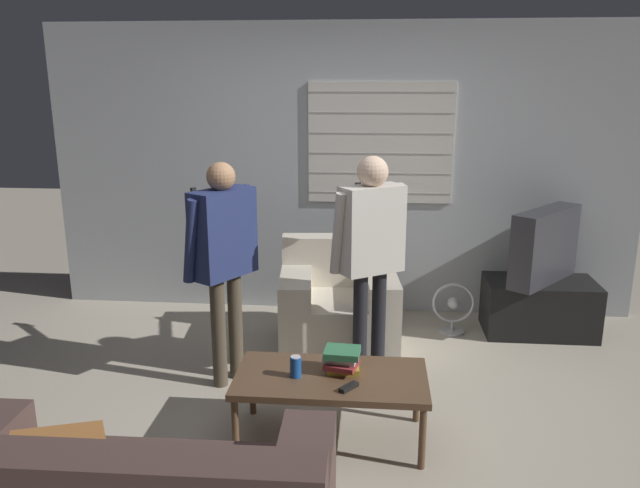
{
  "coord_description": "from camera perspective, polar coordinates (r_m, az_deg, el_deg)",
  "views": [
    {
      "loc": [
        0.31,
        -3.47,
        2.08
      ],
      "look_at": [
        -0.05,
        0.56,
        1.0
      ],
      "focal_mm": 35.0,
      "sensor_mm": 36.0,
      "label": 1
    }
  ],
  "objects": [
    {
      "name": "wall_back",
      "position": [
        5.56,
        2.03,
        6.69
      ],
      "size": [
        5.2,
        0.08,
        2.55
      ],
      "color": "#ADB2B7",
      "rests_on": "ground_plane"
    },
    {
      "name": "tv_stand",
      "position": [
        5.55,
        19.39,
        -5.44
      ],
      "size": [
        0.89,
        0.5,
        0.46
      ],
      "color": "black",
      "rests_on": "ground_plane"
    },
    {
      "name": "spare_remote",
      "position": [
        3.54,
        2.66,
        -12.93
      ],
      "size": [
        0.11,
        0.13,
        0.02
      ],
      "rotation": [
        0.0,
        0.0,
        -0.65
      ],
      "color": "black",
      "rests_on": "coffee_table"
    },
    {
      "name": "book_stack",
      "position": [
        3.7,
        2.02,
        -10.55
      ],
      "size": [
        0.22,
        0.21,
        0.14
      ],
      "color": "gold",
      "rests_on": "coffee_table"
    },
    {
      "name": "ground_plane",
      "position": [
        4.05,
        0.05,
        -15.92
      ],
      "size": [
        16.0,
        16.0,
        0.0
      ],
      "primitive_type": "plane",
      "color": "#B2A893"
    },
    {
      "name": "person_right_standing",
      "position": [
        4.25,
        4.62,
        0.28
      ],
      "size": [
        0.53,
        0.83,
        1.59
      ],
      "rotation": [
        0.0,
        0.0,
        0.58
      ],
      "color": "black",
      "rests_on": "ground_plane"
    },
    {
      "name": "tv",
      "position": [
        5.4,
        19.84,
        -0.15
      ],
      "size": [
        0.68,
        0.76,
        0.6
      ],
      "rotation": [
        0.0,
        0.0,
        4.02
      ],
      "color": "#2D2D33",
      "rests_on": "tv_stand"
    },
    {
      "name": "coffee_table",
      "position": [
        3.71,
        1.01,
        -12.45
      ],
      "size": [
        1.11,
        0.57,
        0.41
      ],
      "color": "brown",
      "rests_on": "ground_plane"
    },
    {
      "name": "armchair_beige",
      "position": [
        5.0,
        1.66,
        -5.57
      ],
      "size": [
        0.98,
        0.89,
        0.83
      ],
      "rotation": [
        0.0,
        0.0,
        3.23
      ],
      "color": "beige",
      "rests_on": "ground_plane"
    },
    {
      "name": "soda_can",
      "position": [
        3.65,
        -2.24,
        -11.14
      ],
      "size": [
        0.07,
        0.07,
        0.13
      ],
      "color": "#194C9E",
      "rests_on": "coffee_table"
    },
    {
      "name": "floor_fan",
      "position": [
        5.35,
        12.08,
        -5.75
      ],
      "size": [
        0.35,
        0.2,
        0.44
      ],
      "color": "#A8A8AD",
      "rests_on": "ground_plane"
    },
    {
      "name": "person_left_standing",
      "position": [
        4.23,
        -8.9,
        -0.21
      ],
      "size": [
        0.57,
        0.79,
        1.55
      ],
      "rotation": [
        0.0,
        0.0,
        1.01
      ],
      "color": "#4C4233",
      "rests_on": "ground_plane"
    }
  ]
}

